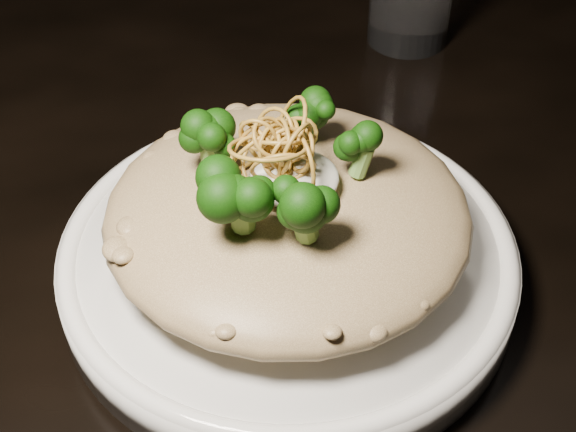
% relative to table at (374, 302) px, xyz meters
% --- Properties ---
extents(table, '(1.10, 0.80, 0.75)m').
position_rel_table_xyz_m(table, '(0.00, 0.00, 0.00)').
color(table, black).
rests_on(table, ground).
extents(plate, '(0.30, 0.30, 0.03)m').
position_rel_table_xyz_m(plate, '(-0.07, -0.04, 0.10)').
color(plate, white).
rests_on(plate, table).
extents(risotto, '(0.23, 0.23, 0.05)m').
position_rel_table_xyz_m(risotto, '(-0.07, -0.04, 0.14)').
color(risotto, brown).
rests_on(risotto, plate).
extents(broccoli, '(0.12, 0.12, 0.04)m').
position_rel_table_xyz_m(broccoli, '(-0.08, -0.04, 0.19)').
color(broccoli, black).
rests_on(broccoli, risotto).
extents(cheese, '(0.05, 0.05, 0.02)m').
position_rel_table_xyz_m(cheese, '(-0.07, -0.04, 0.17)').
color(cheese, white).
rests_on(cheese, risotto).
extents(shallots, '(0.05, 0.05, 0.03)m').
position_rel_table_xyz_m(shallots, '(-0.08, -0.04, 0.20)').
color(shallots, brown).
rests_on(shallots, cheese).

